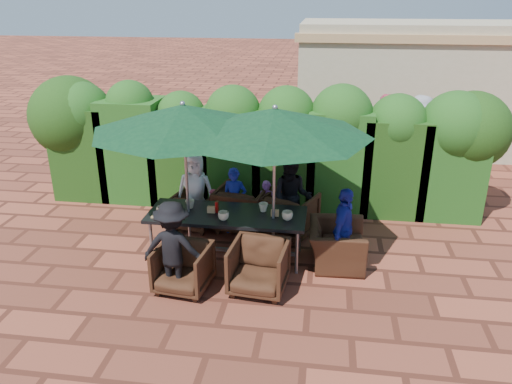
# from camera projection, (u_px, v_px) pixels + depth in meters

# --- Properties ---
(ground) EXTENTS (80.00, 80.00, 0.00)m
(ground) POSITION_uv_depth(u_px,v_px,m) (240.00, 260.00, 7.78)
(ground) COLOR brown
(ground) RESTS_ON ground
(dining_table) EXTENTS (2.42, 0.90, 0.75)m
(dining_table) POSITION_uv_depth(u_px,v_px,m) (227.00, 218.00, 7.65)
(dining_table) COLOR black
(dining_table) RESTS_ON ground
(umbrella_left) EXTENTS (2.72, 2.72, 2.46)m
(umbrella_left) POSITION_uv_depth(u_px,v_px,m) (183.00, 118.00, 7.15)
(umbrella_left) COLOR gray
(umbrella_left) RESTS_ON ground
(umbrella_right) EXTENTS (2.77, 2.77, 2.46)m
(umbrella_right) POSITION_uv_depth(u_px,v_px,m) (275.00, 122.00, 6.92)
(umbrella_right) COLOR gray
(umbrella_right) RESTS_ON ground
(chair_far_left) EXTENTS (0.79, 0.76, 0.70)m
(chair_far_left) POSITION_uv_depth(u_px,v_px,m) (194.00, 209.00, 8.78)
(chair_far_left) COLOR black
(chair_far_left) RESTS_ON ground
(chair_far_mid) EXTENTS (0.96, 0.92, 0.86)m
(chair_far_mid) POSITION_uv_depth(u_px,v_px,m) (242.00, 206.00, 8.69)
(chair_far_mid) COLOR black
(chair_far_mid) RESTS_ON ground
(chair_far_right) EXTENTS (1.03, 1.01, 0.83)m
(chair_far_right) POSITION_uv_depth(u_px,v_px,m) (290.00, 212.00, 8.48)
(chair_far_right) COLOR black
(chair_far_right) RESTS_ON ground
(chair_near_left) EXTENTS (0.79, 0.75, 0.73)m
(chair_near_left) POSITION_uv_depth(u_px,v_px,m) (183.00, 266.00, 6.91)
(chair_near_left) COLOR black
(chair_near_left) RESTS_ON ground
(chair_near_right) EXTENTS (0.83, 0.79, 0.78)m
(chair_near_right) POSITION_uv_depth(u_px,v_px,m) (259.00, 265.00, 6.88)
(chair_near_right) COLOR black
(chair_near_right) RESTS_ON ground
(chair_end_right) EXTENTS (0.65, 0.98, 0.84)m
(chair_end_right) POSITION_uv_depth(u_px,v_px,m) (337.00, 239.00, 7.56)
(chair_end_right) COLOR black
(chair_end_right) RESTS_ON ground
(adult_far_left) EXTENTS (0.66, 0.39, 1.34)m
(adult_far_left) POSITION_uv_depth(u_px,v_px,m) (196.00, 191.00, 8.71)
(adult_far_left) COLOR white
(adult_far_left) RESTS_ON ground
(adult_far_mid) EXTENTS (0.42, 0.34, 1.16)m
(adult_far_mid) POSITION_uv_depth(u_px,v_px,m) (234.00, 201.00, 8.50)
(adult_far_mid) COLOR #1B2495
(adult_far_mid) RESTS_ON ground
(adult_far_right) EXTENTS (0.69, 0.44, 1.40)m
(adult_far_right) POSITION_uv_depth(u_px,v_px,m) (292.00, 198.00, 8.33)
(adult_far_right) COLOR black
(adult_far_right) RESTS_ON ground
(adult_near_left) EXTENTS (0.87, 0.41, 1.34)m
(adult_near_left) POSITION_uv_depth(u_px,v_px,m) (173.00, 248.00, 6.76)
(adult_near_left) COLOR black
(adult_near_left) RESTS_ON ground
(adult_end_right) EXTENTS (0.55, 0.82, 1.28)m
(adult_end_right) POSITION_uv_depth(u_px,v_px,m) (343.00, 229.00, 7.36)
(adult_end_right) COLOR #1B2495
(adult_end_right) RESTS_ON ground
(child_left) EXTENTS (0.32, 0.29, 0.73)m
(child_left) POSITION_uv_depth(u_px,v_px,m) (213.00, 209.00, 8.72)
(child_left) COLOR #D04969
(child_left) RESTS_ON ground
(child_right) EXTENTS (0.33, 0.27, 0.91)m
(child_right) POSITION_uv_depth(u_px,v_px,m) (267.00, 206.00, 8.63)
(child_right) COLOR #A251B0
(child_right) RESTS_ON ground
(pedestrian_a) EXTENTS (1.59, 1.47, 1.72)m
(pedestrian_a) POSITION_uv_depth(u_px,v_px,m) (341.00, 139.00, 11.12)
(pedestrian_a) COLOR #248123
(pedestrian_a) RESTS_ON ground
(pedestrian_b) EXTENTS (1.03, 0.84, 1.85)m
(pedestrian_b) POSITION_uv_depth(u_px,v_px,m) (383.00, 135.00, 11.13)
(pedestrian_b) COLOR #D04969
(pedestrian_b) RESTS_ON ground
(pedestrian_c) EXTENTS (1.23, 1.18, 1.83)m
(pedestrian_c) POSITION_uv_depth(u_px,v_px,m) (418.00, 137.00, 11.06)
(pedestrian_c) COLOR gray
(pedestrian_c) RESTS_ON ground
(cup_a) EXTENTS (0.15, 0.15, 0.12)m
(cup_a) POSITION_uv_depth(u_px,v_px,m) (161.00, 210.00, 7.59)
(cup_a) COLOR beige
(cup_a) RESTS_ON dining_table
(cup_b) EXTENTS (0.14, 0.14, 0.14)m
(cup_b) POSITION_uv_depth(u_px,v_px,m) (190.00, 204.00, 7.79)
(cup_b) COLOR beige
(cup_b) RESTS_ON dining_table
(cup_c) EXTENTS (0.17, 0.17, 0.13)m
(cup_c) POSITION_uv_depth(u_px,v_px,m) (223.00, 216.00, 7.38)
(cup_c) COLOR beige
(cup_c) RESTS_ON dining_table
(cup_d) EXTENTS (0.15, 0.15, 0.14)m
(cup_d) POSITION_uv_depth(u_px,v_px,m) (263.00, 207.00, 7.66)
(cup_d) COLOR beige
(cup_d) RESTS_ON dining_table
(cup_e) EXTENTS (0.17, 0.17, 0.13)m
(cup_e) POSITION_uv_depth(u_px,v_px,m) (287.00, 216.00, 7.38)
(cup_e) COLOR beige
(cup_e) RESTS_ON dining_table
(ketchup_bottle) EXTENTS (0.04, 0.04, 0.17)m
(ketchup_bottle) POSITION_uv_depth(u_px,v_px,m) (217.00, 207.00, 7.62)
(ketchup_bottle) COLOR #B20C0A
(ketchup_bottle) RESTS_ON dining_table
(sauce_bottle) EXTENTS (0.04, 0.04, 0.17)m
(sauce_bottle) POSITION_uv_depth(u_px,v_px,m) (218.00, 206.00, 7.66)
(sauce_bottle) COLOR #4C230C
(sauce_bottle) RESTS_ON dining_table
(serving_tray) EXTENTS (0.35, 0.25, 0.02)m
(serving_tray) POSITION_uv_depth(u_px,v_px,m) (164.00, 215.00, 7.54)
(serving_tray) COLOR #AA8652
(serving_tray) RESTS_ON dining_table
(number_block_left) EXTENTS (0.12, 0.06, 0.10)m
(number_block_left) POSITION_uv_depth(u_px,v_px,m) (211.00, 210.00, 7.63)
(number_block_left) COLOR tan
(number_block_left) RESTS_ON dining_table
(number_block_right) EXTENTS (0.12, 0.06, 0.10)m
(number_block_right) POSITION_uv_depth(u_px,v_px,m) (275.00, 213.00, 7.51)
(number_block_right) COLOR tan
(number_block_right) RESTS_ON dining_table
(hedge_wall) EXTENTS (9.10, 1.60, 2.40)m
(hedge_wall) POSITION_uv_depth(u_px,v_px,m) (256.00, 138.00, 9.43)
(hedge_wall) COLOR #18350E
(hedge_wall) RESTS_ON ground
(building) EXTENTS (6.20, 3.08, 3.20)m
(building) POSITION_uv_depth(u_px,v_px,m) (415.00, 85.00, 13.15)
(building) COLOR #BCAB8B
(building) RESTS_ON ground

